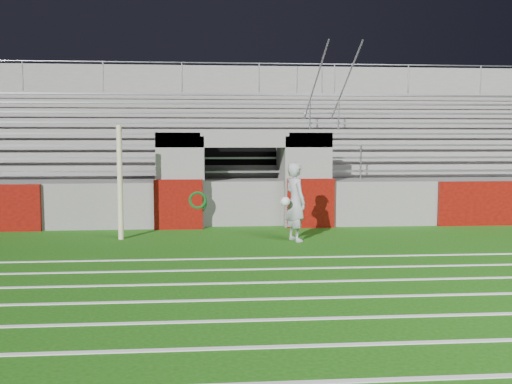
{
  "coord_description": "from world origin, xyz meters",
  "views": [
    {
      "loc": [
        -0.96,
        -12.38,
        2.4
      ],
      "look_at": [
        0.2,
        1.8,
        1.1
      ],
      "focal_mm": 40.0,
      "sensor_mm": 36.0,
      "label": 1
    }
  ],
  "objects": [
    {
      "name": "field_post",
      "position": [
        -3.11,
        1.52,
        1.38
      ],
      "size": [
        0.13,
        0.13,
        2.76
      ],
      "primitive_type": "cylinder",
      "color": "beige",
      "rests_on": "ground"
    },
    {
      "name": "hose_coil",
      "position": [
        -1.28,
        2.92,
        0.74
      ],
      "size": [
        0.5,
        0.14,
        0.61
      ],
      "color": "#0D4416",
      "rests_on": "ground"
    },
    {
      "name": "ground",
      "position": [
        0.0,
        0.0,
        0.0
      ],
      "size": [
        90.0,
        90.0,
        0.0
      ],
      "primitive_type": "plane",
      "color": "#19520D",
      "rests_on": "ground"
    },
    {
      "name": "field_markings",
      "position": [
        0.0,
        -5.0,
        0.01
      ],
      "size": [
        28.0,
        8.09,
        0.01
      ],
      "color": "white",
      "rests_on": "ground"
    },
    {
      "name": "stadium_structure",
      "position": [
        0.0,
        7.97,
        1.49
      ],
      "size": [
        26.0,
        8.48,
        5.42
      ],
      "color": "slate",
      "rests_on": "ground"
    },
    {
      "name": "goalkeeper_with_ball",
      "position": [
        1.07,
        0.95,
        0.93
      ],
      "size": [
        0.73,
        0.8,
        1.87
      ],
      "color": "#9EA2A7",
      "rests_on": "ground"
    }
  ]
}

